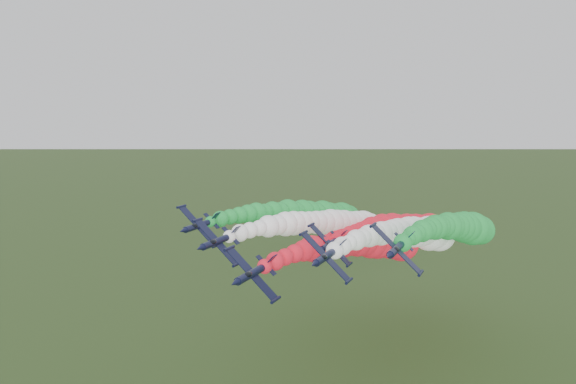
% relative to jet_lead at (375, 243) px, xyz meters
% --- Properties ---
extents(jet_lead, '(16.03, 86.67, 19.52)m').
position_rel_jet_lead_xyz_m(jet_lead, '(0.00, 0.00, 0.00)').
color(jet_lead, '#111534').
rests_on(jet_lead, ground).
extents(jet_inner_left, '(15.34, 85.97, 18.83)m').
position_rel_jet_lead_xyz_m(jet_inner_left, '(-11.78, 7.32, 2.35)').
color(jet_inner_left, '#111534').
rests_on(jet_inner_left, ground).
extents(jet_inner_right, '(15.90, 86.53, 19.39)m').
position_rel_jet_lead_xyz_m(jet_inner_right, '(8.46, 10.09, 1.18)').
color(jet_inner_right, '#111534').
rests_on(jet_inner_right, ground).
extents(jet_outer_left, '(15.39, 86.03, 18.88)m').
position_rel_jet_lead_xyz_m(jet_outer_left, '(-21.45, 16.38, 2.78)').
color(jet_outer_left, '#111534').
rests_on(jet_outer_left, ground).
extents(jet_outer_right, '(15.29, 85.93, 18.78)m').
position_rel_jet_lead_xyz_m(jet_outer_right, '(19.07, 13.05, 2.88)').
color(jet_outer_right, '#111534').
rests_on(jet_outer_right, ground).
extents(jet_trail, '(16.37, 87.01, 19.86)m').
position_rel_jet_lead_xyz_m(jet_trail, '(3.06, 27.35, -1.02)').
color(jet_trail, '#111534').
rests_on(jet_trail, ground).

